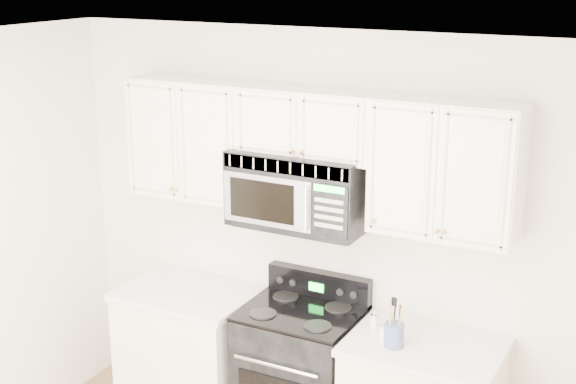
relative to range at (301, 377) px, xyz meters
The scene contains 8 objects.
room 1.67m from the range, 90.28° to the right, with size 3.51×3.51×2.61m.
base_cabinet_left 0.81m from the range, behind, with size 0.86×0.65×0.92m.
range is the anchor object (origin of this frame).
upper_cabinets 1.46m from the range, 93.22° to the left, with size 2.44×0.37×0.75m.
microwave 1.20m from the range, 123.90° to the left, with size 0.82×0.46×0.45m.
utensil_crock 0.84m from the range, 12.80° to the right, with size 0.11×0.11×0.29m.
shaker_salt 0.77m from the range, 11.79° to the right, with size 0.05×0.05×0.11m.
shaker_pepper 0.68m from the range, ahead, with size 0.04×0.04×0.10m.
Camera 1 is at (2.01, -2.52, 2.99)m, focal length 50.00 mm.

